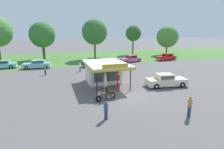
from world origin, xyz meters
TOP-DOWN VIEW (x-y plane):
  - ground_plane at (0.00, 0.00)m, footprint 300.00×300.00m
  - grass_verge_strip at (0.00, 30.00)m, footprint 120.00×24.00m
  - service_station_kiosk at (-1.27, 5.93)m, footprint 4.79×6.92m
  - gas_pump_nearside at (-2.06, 2.55)m, footprint 0.44×0.44m
  - gas_pump_offside at (-0.48, 2.55)m, footprint 0.44×0.44m
  - motorcycle_with_rider at (-2.76, -0.05)m, footprint 2.21×0.85m
  - featured_classic_sedan at (5.55, 1.97)m, footprint 5.28×2.55m
  - parked_car_back_row_left at (8.79, 19.56)m, footprint 5.53×2.97m
  - parked_car_second_row_spare at (0.44, 17.56)m, footprint 5.79×2.81m
  - parked_car_back_row_far_left at (-10.29, 18.86)m, footprint 5.04×2.35m
  - parked_car_back_row_centre_left at (-16.50, 20.62)m, footprint 5.49×1.93m
  - parked_car_back_row_right at (17.83, 19.15)m, footprint 5.16×2.27m
  - bystander_chatting_near_pumps at (-8.71, 12.78)m, footprint 0.34×0.34m
  - bystander_leaning_by_kiosk at (-3.23, 13.60)m, footprint 0.34×0.34m
  - bystander_strolling_foreground at (2.47, -5.45)m, footprint 0.34×0.34m
  - bystander_admiring_sedan at (-3.87, -3.75)m, footprint 0.34×0.34m
  - tree_oak_right at (2.38, 26.55)m, footprint 6.04×6.04m
  - tree_oak_far_left at (-9.38, 29.57)m, footprint 5.93×5.93m
  - tree_oak_centre at (15.09, 31.57)m, footprint 4.50×4.44m
  - tree_oak_left at (23.73, 27.49)m, footprint 6.06×6.06m

SIDE VIEW (x-z plane):
  - ground_plane at x=0.00m, z-range 0.00..0.00m
  - grass_verge_strip at x=0.00m, z-range 0.00..0.01m
  - motorcycle_with_rider at x=-2.76m, z-range -0.14..1.44m
  - parked_car_second_row_spare at x=0.44m, z-range -0.07..1.43m
  - parked_car_back_row_centre_left at x=-16.50m, z-range -0.06..1.42m
  - parked_car_back_row_left at x=8.79m, z-range -0.08..1.46m
  - parked_car_back_row_far_left at x=-10.29m, z-range -0.06..1.46m
  - featured_classic_sedan at x=5.55m, z-range -0.08..1.49m
  - parked_car_back_row_right at x=17.83m, z-range -0.06..1.46m
  - bystander_admiring_sedan at x=-3.87m, z-range 0.03..1.54m
  - bystander_leaning_by_kiosk at x=-3.23m, z-range 0.03..1.55m
  - bystander_chatting_near_pumps at x=-8.71m, z-range 0.03..1.55m
  - bystander_strolling_foreground at x=2.47m, z-range 0.05..1.77m
  - gas_pump_offside at x=-0.48m, z-range -0.08..1.92m
  - gas_pump_nearside at x=-2.06m, z-range -0.08..2.03m
  - service_station_kiosk at x=-1.27m, z-range 0.00..3.28m
  - tree_oak_left at x=23.73m, z-range 1.04..9.20m
  - tree_oak_far_left at x=-9.38m, z-range 1.25..10.03m
  - tree_oak_centre at x=15.09m, z-range 1.81..10.10m
  - tree_oak_right at x=2.38m, z-range 1.63..11.11m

